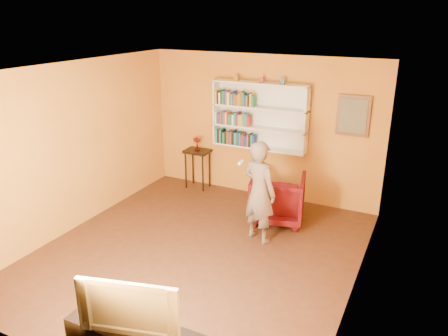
{
  "coord_description": "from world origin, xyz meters",
  "views": [
    {
      "loc": [
        2.87,
        -4.98,
        3.41
      ],
      "look_at": [
        0.06,
        0.75,
        1.11
      ],
      "focal_mm": 35.0,
      "sensor_mm": 36.0,
      "label": 1
    }
  ],
  "objects_px": {
    "bookshelf": "(261,116)",
    "person": "(259,192)",
    "ruby_lustre": "(197,141)",
    "armchair": "(277,198)",
    "console_table": "(197,157)",
    "television": "(132,303)"
  },
  "relations": [
    {
      "from": "bookshelf",
      "to": "person",
      "type": "height_order",
      "value": "bookshelf"
    },
    {
      "from": "console_table",
      "to": "television",
      "type": "bearing_deg",
      "value": -67.92
    },
    {
      "from": "console_table",
      "to": "armchair",
      "type": "relative_size",
      "value": 0.88
    },
    {
      "from": "bookshelf",
      "to": "television",
      "type": "xyz_separation_m",
      "value": [
        0.55,
        -4.66,
        -0.8
      ]
    },
    {
      "from": "ruby_lustre",
      "to": "armchair",
      "type": "relative_size",
      "value": 0.29
    },
    {
      "from": "console_table",
      "to": "ruby_lustre",
      "type": "relative_size",
      "value": 3.1
    },
    {
      "from": "bookshelf",
      "to": "console_table",
      "type": "height_order",
      "value": "bookshelf"
    },
    {
      "from": "bookshelf",
      "to": "ruby_lustre",
      "type": "distance_m",
      "value": 1.42
    },
    {
      "from": "ruby_lustre",
      "to": "person",
      "type": "relative_size",
      "value": 0.16
    },
    {
      "from": "person",
      "to": "television",
      "type": "height_order",
      "value": "person"
    },
    {
      "from": "console_table",
      "to": "ruby_lustre",
      "type": "height_order",
      "value": "ruby_lustre"
    },
    {
      "from": "bookshelf",
      "to": "ruby_lustre",
      "type": "height_order",
      "value": "bookshelf"
    },
    {
      "from": "bookshelf",
      "to": "ruby_lustre",
      "type": "xyz_separation_m",
      "value": [
        -1.27,
        -0.16,
        -0.61
      ]
    },
    {
      "from": "bookshelf",
      "to": "person",
      "type": "relative_size",
      "value": 1.11
    },
    {
      "from": "ruby_lustre",
      "to": "television",
      "type": "height_order",
      "value": "television"
    },
    {
      "from": "ruby_lustre",
      "to": "television",
      "type": "bearing_deg",
      "value": -67.92
    },
    {
      "from": "bookshelf",
      "to": "armchair",
      "type": "height_order",
      "value": "bookshelf"
    },
    {
      "from": "armchair",
      "to": "television",
      "type": "distance_m",
      "value": 3.82
    },
    {
      "from": "bookshelf",
      "to": "television",
      "type": "height_order",
      "value": "bookshelf"
    },
    {
      "from": "console_table",
      "to": "person",
      "type": "relative_size",
      "value": 0.49
    },
    {
      "from": "ruby_lustre",
      "to": "person",
      "type": "height_order",
      "value": "person"
    },
    {
      "from": "armchair",
      "to": "person",
      "type": "xyz_separation_m",
      "value": [
        -0.03,
        -0.77,
        0.4
      ]
    }
  ]
}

